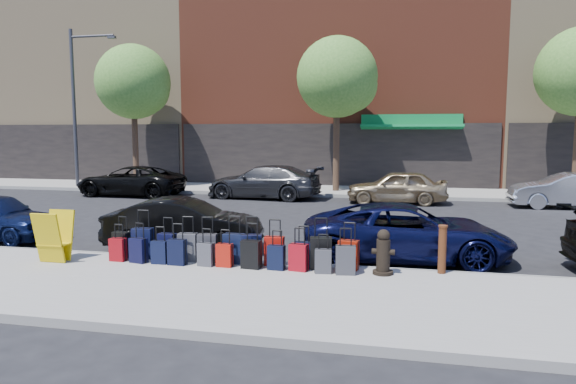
% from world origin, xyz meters
% --- Properties ---
extents(ground, '(120.00, 120.00, 0.00)m').
position_xyz_m(ground, '(0.00, 0.00, 0.00)').
color(ground, black).
rests_on(ground, ground).
extents(sidewalk_near, '(60.00, 4.00, 0.15)m').
position_xyz_m(sidewalk_near, '(0.00, -6.50, 0.07)').
color(sidewalk_near, gray).
rests_on(sidewalk_near, ground).
extents(sidewalk_far, '(60.00, 4.00, 0.15)m').
position_xyz_m(sidewalk_far, '(0.00, 10.00, 0.07)').
color(sidewalk_far, gray).
rests_on(sidewalk_far, ground).
extents(curb_near, '(60.00, 0.08, 0.15)m').
position_xyz_m(curb_near, '(0.00, -4.48, 0.07)').
color(curb_near, gray).
rests_on(curb_near, ground).
extents(curb_far, '(60.00, 0.08, 0.15)m').
position_xyz_m(curb_far, '(0.00, 7.98, 0.07)').
color(curb_far, gray).
rests_on(curb_far, ground).
extents(building_left, '(15.00, 12.12, 16.00)m').
position_xyz_m(building_left, '(-16.00, 17.98, 7.98)').
color(building_left, '#9E8661').
rests_on(building_left, ground).
extents(building_center, '(17.00, 12.85, 20.00)m').
position_xyz_m(building_center, '(0.00, 17.99, 9.98)').
color(building_center, maroon).
rests_on(building_center, ground).
extents(tree_left, '(3.80, 3.80, 7.27)m').
position_xyz_m(tree_left, '(-9.86, 9.50, 5.41)').
color(tree_left, black).
rests_on(tree_left, sidewalk_far).
extents(tree_center, '(3.80, 3.80, 7.27)m').
position_xyz_m(tree_center, '(0.64, 9.50, 5.41)').
color(tree_center, black).
rests_on(tree_center, sidewalk_far).
extents(streetlight, '(2.59, 0.18, 8.00)m').
position_xyz_m(streetlight, '(-12.80, 8.80, 4.66)').
color(streetlight, '#333338').
rests_on(streetlight, sidewalk_far).
extents(suitcase_front_0, '(0.41, 0.27, 0.92)m').
position_xyz_m(suitcase_front_0, '(-2.56, -4.81, 0.44)').
color(suitcase_front_0, black).
rests_on(suitcase_front_0, sidewalk_near).
extents(suitcase_front_1, '(0.46, 0.28, 1.07)m').
position_xyz_m(suitcase_front_1, '(-2.07, -4.77, 0.48)').
color(suitcase_front_1, black).
rests_on(suitcase_front_1, sidewalk_near).
extents(suitcase_front_2, '(0.41, 0.25, 0.93)m').
position_xyz_m(suitcase_front_2, '(-1.47, -4.81, 0.44)').
color(suitcase_front_2, black).
rests_on(suitcase_front_2, sidewalk_near).
extents(suitcase_front_3, '(0.43, 0.27, 0.97)m').
position_xyz_m(suitcase_front_3, '(-0.99, -4.81, 0.45)').
color(suitcase_front_3, '#414247').
rests_on(suitcase_front_3, sidewalk_near).
extents(suitcase_front_4, '(0.44, 0.29, 0.97)m').
position_xyz_m(suitcase_front_4, '(-0.54, -4.80, 0.46)').
color(suitcase_front_4, '#333337').
rests_on(suitcase_front_4, sidewalk_near).
extents(suitcase_front_5, '(0.42, 0.24, 1.01)m').
position_xyz_m(suitcase_front_5, '(0.04, -4.78, 0.47)').
color(suitcase_front_5, black).
rests_on(suitcase_front_5, sidewalk_near).
extents(suitcase_front_6, '(0.46, 0.31, 1.02)m').
position_xyz_m(suitcase_front_6, '(0.46, -4.82, 0.47)').
color(suitcase_front_6, black).
rests_on(suitcase_front_6, sidewalk_near).
extents(suitcase_front_7, '(0.41, 0.24, 0.97)m').
position_xyz_m(suitcase_front_7, '(0.93, -4.75, 0.45)').
color(suitcase_front_7, '#A8110A').
rests_on(suitcase_front_7, sidewalk_near).
extents(suitcase_front_8, '(0.36, 0.20, 0.87)m').
position_xyz_m(suitcase_front_8, '(1.57, -4.85, 0.42)').
color(suitcase_front_8, black).
rests_on(suitcase_front_8, sidewalk_near).
extents(suitcase_front_9, '(0.47, 0.30, 1.05)m').
position_xyz_m(suitcase_front_9, '(1.93, -4.85, 0.48)').
color(suitcase_front_9, black).
rests_on(suitcase_front_9, sidewalk_near).
extents(suitcase_front_10, '(0.43, 0.28, 0.96)m').
position_xyz_m(suitcase_front_10, '(2.49, -4.78, 0.45)').
color(suitcase_front_10, maroon).
rests_on(suitcase_front_10, sidewalk_near).
extents(suitcase_back_0, '(0.34, 0.21, 0.80)m').
position_xyz_m(suitcase_back_0, '(-2.47, -5.13, 0.40)').
color(suitcase_back_0, maroon).
rests_on(suitcase_back_0, sidewalk_near).
extents(suitcase_back_1, '(0.39, 0.28, 0.85)m').
position_xyz_m(suitcase_back_1, '(-1.96, -5.17, 0.42)').
color(suitcase_back_1, black).
rests_on(suitcase_back_1, sidewalk_near).
extents(suitcase_back_2, '(0.34, 0.20, 0.79)m').
position_xyz_m(suitcase_back_2, '(-1.48, -5.16, 0.40)').
color(suitcase_back_2, black).
rests_on(suitcase_back_2, sidewalk_near).
extents(suitcase_back_3, '(0.37, 0.22, 0.87)m').
position_xyz_m(suitcase_back_3, '(-1.07, -5.17, 0.42)').
color(suitcase_back_3, black).
rests_on(suitcase_back_3, sidewalk_near).
extents(suitcase_back_4, '(0.35, 0.23, 0.78)m').
position_xyz_m(suitcase_back_4, '(-0.45, -5.12, 0.39)').
color(suitcase_back_4, '#3E3E43').
rests_on(suitcase_back_4, sidewalk_near).
extents(suitcase_back_5, '(0.33, 0.20, 0.78)m').
position_xyz_m(suitcase_back_5, '(-0.04, -5.11, 0.39)').
color(suitcase_back_5, '#A6150A').
rests_on(suitcase_back_5, sidewalk_near).
extents(suitcase_back_6, '(0.41, 0.27, 0.93)m').
position_xyz_m(suitcase_back_6, '(0.53, -5.11, 0.44)').
color(suitcase_back_6, black).
rests_on(suitcase_back_6, sidewalk_near).
extents(suitcase_back_7, '(0.36, 0.23, 0.81)m').
position_xyz_m(suitcase_back_7, '(1.06, -5.10, 0.40)').
color(suitcase_back_7, black).
rests_on(suitcase_back_7, sidewalk_near).
extents(suitcase_back_8, '(0.40, 0.27, 0.87)m').
position_xyz_m(suitcase_back_8, '(1.52, -5.09, 0.42)').
color(suitcase_back_8, maroon).
rests_on(suitcase_back_8, sidewalk_near).
extents(suitcase_back_9, '(0.35, 0.23, 0.78)m').
position_xyz_m(suitcase_back_9, '(2.02, -5.17, 0.39)').
color(suitcase_back_9, '#38383D').
rests_on(suitcase_back_9, sidewalk_near).
extents(suitcase_back_10, '(0.41, 0.27, 0.91)m').
position_xyz_m(suitcase_back_10, '(2.47, -5.15, 0.44)').
color(suitcase_back_10, '#343438').
rests_on(suitcase_back_10, sidewalk_near).
extents(fire_hydrant, '(0.45, 0.40, 0.89)m').
position_xyz_m(fire_hydrant, '(3.19, -4.98, 0.56)').
color(fire_hydrant, black).
rests_on(fire_hydrant, sidewalk_near).
extents(bollard, '(0.18, 0.18, 0.96)m').
position_xyz_m(bollard, '(4.32, -4.67, 0.65)').
color(bollard, '#38190C').
rests_on(bollard, sidewalk_near).
extents(display_rack, '(0.61, 0.67, 1.09)m').
position_xyz_m(display_rack, '(-3.76, -5.47, 0.69)').
color(display_rack, gold).
rests_on(display_rack, sidewalk_near).
extents(car_near_1, '(4.01, 1.83, 1.28)m').
position_xyz_m(car_near_1, '(-1.78, -3.18, 0.64)').
color(car_near_1, black).
rests_on(car_near_1, ground).
extents(car_near_2, '(4.82, 2.48, 1.30)m').
position_xyz_m(car_near_2, '(3.66, -3.13, 0.65)').
color(car_near_2, black).
rests_on(car_near_2, ground).
extents(car_far_0, '(5.05, 2.47, 1.38)m').
position_xyz_m(car_far_0, '(-8.73, 6.65, 0.69)').
color(car_far_0, black).
rests_on(car_far_0, ground).
extents(car_far_1, '(5.29, 2.55, 1.48)m').
position_xyz_m(car_far_1, '(-2.43, 7.01, 0.74)').
color(car_far_1, '#303032').
rests_on(car_far_1, ground).
extents(car_far_2, '(4.11, 1.72, 1.39)m').
position_xyz_m(car_far_2, '(3.38, 6.57, 0.69)').
color(car_far_2, '#9E8761').
rests_on(car_far_2, ground).
extents(car_far_3, '(4.20, 1.52, 1.38)m').
position_xyz_m(car_far_3, '(9.84, 6.59, 0.69)').
color(car_far_3, '#BABCC2').
rests_on(car_far_3, ground).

